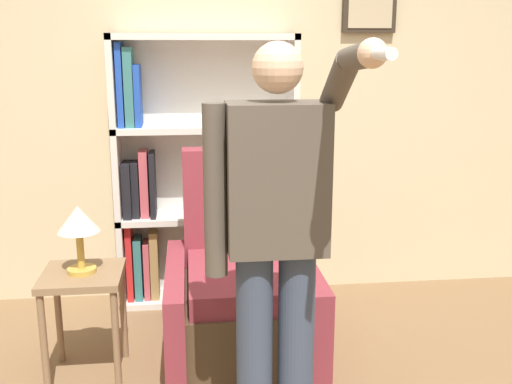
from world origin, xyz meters
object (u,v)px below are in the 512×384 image
at_px(armchair, 240,297).
at_px(person_standing, 276,236).
at_px(bookcase, 189,176).
at_px(table_lamp, 78,224).
at_px(side_table, 84,293).

relative_size(armchair, person_standing, 0.66).
bearing_deg(person_standing, armchair, 94.68).
relative_size(bookcase, table_lamp, 5.07).
relative_size(armchair, side_table, 1.95).
xyz_separation_m(person_standing, table_lamp, (-0.89, 0.73, -0.14)).
xyz_separation_m(bookcase, person_standing, (0.33, -1.66, 0.10)).
bearing_deg(side_table, bookcase, 59.20).
height_order(bookcase, person_standing, bookcase).
bearing_deg(table_lamp, armchair, 8.18).
bearing_deg(bookcase, armchair, -72.08).
bearing_deg(person_standing, side_table, 140.57).
bearing_deg(bookcase, side_table, -120.80).
xyz_separation_m(armchair, side_table, (-0.82, -0.12, 0.12)).
relative_size(bookcase, side_table, 3.07).
distance_m(armchair, person_standing, 1.06).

